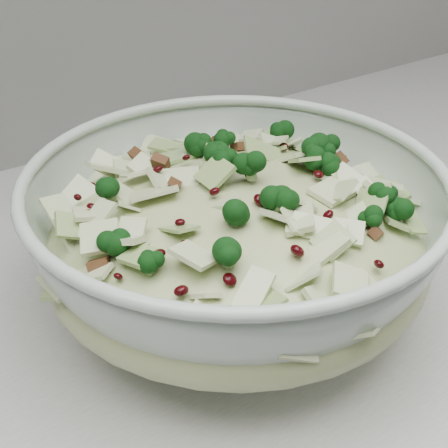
# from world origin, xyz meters

# --- Properties ---
(mixing_bowl) EXTENTS (0.36, 0.36, 0.13)m
(mixing_bowl) POSITION_xyz_m (0.39, 1.60, 0.97)
(mixing_bowl) COLOR #B4C6B8
(mixing_bowl) RESTS_ON counter
(salad) EXTENTS (0.34, 0.34, 0.13)m
(salad) POSITION_xyz_m (0.39, 1.60, 0.99)
(salad) COLOR #C3CD8C
(salad) RESTS_ON mixing_bowl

